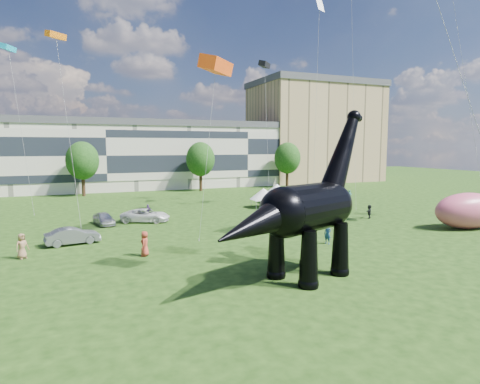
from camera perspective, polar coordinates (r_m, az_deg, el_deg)
name	(u,v)px	position (r m, az deg, el deg)	size (l,w,h in m)	color
ground	(347,296)	(23.21, 14.97, -14.15)	(220.00, 220.00, 0.00)	#16330C
terrace_row	(104,158)	(79.33, -18.75, 4.64)	(78.00, 11.00, 12.00)	beige
apartment_block	(314,134)	(98.01, 10.53, 8.09)	(28.00, 18.00, 22.00)	tan
tree_mid_left	(82,158)	(70.15, -21.52, 4.57)	(5.20, 5.20, 9.44)	#382314
tree_mid_right	(200,156)	(73.34, -5.65, 5.05)	(5.20, 5.20, 9.44)	#382314
tree_far_right	(287,156)	(80.46, 6.76, 5.17)	(5.20, 5.20, 9.44)	#382314
dinosaur_sculpture	(304,212)	(24.65, 9.05, -2.80)	(13.15, 6.79, 10.99)	black
car_silver	(104,219)	(43.96, -18.80, -3.59)	(1.56, 3.88, 1.32)	#B2B3B7
car_grey	(73,236)	(36.22, -22.71, -5.79)	(1.50, 4.31, 1.42)	slate
car_white	(146,215)	(44.34, -13.28, -3.26)	(2.37, 5.15, 1.43)	white
car_dark	(292,214)	(43.89, 7.34, -3.13)	(2.23, 5.48, 1.59)	#595960
gazebo_near	(264,194)	(53.36, 3.37, -0.28)	(4.31, 4.31, 2.59)	white
gazebo_far	(277,190)	(57.85, 5.27, 0.35)	(4.98, 4.98, 2.75)	white
inflatable_pink	(468,211)	(45.60, 29.69, -2.32)	(7.14, 3.57, 3.57)	#D55373
visitors	(240,229)	(35.52, -0.05, -5.28)	(51.23, 39.76, 1.87)	brown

